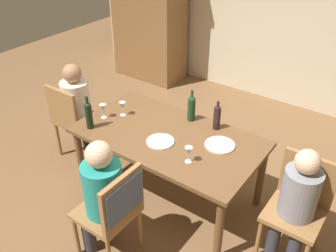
# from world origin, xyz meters

# --- Properties ---
(ground_plane) EXTENTS (10.00, 10.00, 0.00)m
(ground_plane) POSITION_xyz_m (0.00, 0.00, 0.00)
(ground_plane) COLOR brown
(rear_room_partition) EXTENTS (6.40, 0.12, 2.70)m
(rear_room_partition) POSITION_xyz_m (0.00, 2.68, 1.35)
(rear_room_partition) COLOR beige
(rear_room_partition) RESTS_ON ground_plane
(armoire_cabinet) EXTENTS (1.18, 0.62, 2.18)m
(armoire_cabinet) POSITION_xyz_m (-1.97, 2.23, 1.10)
(armoire_cabinet) COLOR brown
(armoire_cabinet) RESTS_ON ground_plane
(dining_table) EXTENTS (1.75, 0.97, 0.74)m
(dining_table) POSITION_xyz_m (0.00, 0.00, 0.66)
(dining_table) COLOR brown
(dining_table) RESTS_ON ground_plane
(chair_right_end) EXTENTS (0.44, 0.44, 0.92)m
(chair_right_end) POSITION_xyz_m (1.25, 0.09, 0.53)
(chair_right_end) COLOR olive
(chair_right_end) RESTS_ON ground_plane
(chair_near) EXTENTS (0.46, 0.44, 0.92)m
(chair_near) POSITION_xyz_m (0.12, -0.86, 0.59)
(chair_near) COLOR olive
(chair_near) RESTS_ON ground_plane
(chair_left_end) EXTENTS (0.44, 0.44, 0.92)m
(chair_left_end) POSITION_xyz_m (-1.25, -0.09, 0.53)
(chair_left_end) COLOR olive
(chair_left_end) RESTS_ON ground_plane
(person_woman_host) EXTENTS (0.29, 0.33, 1.09)m
(person_woman_host) POSITION_xyz_m (1.25, -0.03, 0.64)
(person_woman_host) COLOR #33333D
(person_woman_host) RESTS_ON ground_plane
(person_man_bearded) EXTENTS (0.36, 0.31, 1.14)m
(person_man_bearded) POSITION_xyz_m (-0.03, -0.86, 0.66)
(person_man_bearded) COLOR #33333D
(person_man_bearded) RESTS_ON ground_plane
(person_man_guest) EXTENTS (0.31, 0.36, 1.14)m
(person_man_guest) POSITION_xyz_m (-1.25, 0.03, 0.66)
(person_man_guest) COLOR #33333D
(person_man_guest) RESTS_ON ground_plane
(wine_bottle_tall_green) EXTENTS (0.07, 0.07, 0.34)m
(wine_bottle_tall_green) POSITION_xyz_m (-0.68, -0.33, 0.89)
(wine_bottle_tall_green) COLOR black
(wine_bottle_tall_green) RESTS_ON dining_table
(wine_bottle_dark_red) EXTENTS (0.08, 0.08, 0.33)m
(wine_bottle_dark_red) POSITION_xyz_m (0.03, 0.36, 0.88)
(wine_bottle_dark_red) COLOR #19381E
(wine_bottle_dark_red) RESTS_ON dining_table
(wine_bottle_short_olive) EXTENTS (0.07, 0.07, 0.29)m
(wine_bottle_short_olive) POSITION_xyz_m (0.31, 0.36, 0.87)
(wine_bottle_short_olive) COLOR black
(wine_bottle_short_olive) RESTS_ON dining_table
(wine_glass_near_left) EXTENTS (0.07, 0.07, 0.15)m
(wine_glass_near_left) POSITION_xyz_m (-0.58, 0.03, 0.85)
(wine_glass_near_left) COLOR silver
(wine_glass_near_left) RESTS_ON dining_table
(wine_glass_centre) EXTENTS (0.07, 0.07, 0.15)m
(wine_glass_centre) POSITION_xyz_m (-0.71, -0.12, 0.85)
(wine_glass_centre) COLOR silver
(wine_glass_centre) RESTS_ON dining_table
(wine_glass_near_right) EXTENTS (0.07, 0.07, 0.15)m
(wine_glass_near_right) POSITION_xyz_m (0.37, -0.23, 0.85)
(wine_glass_near_right) COLOR silver
(wine_glass_near_right) RESTS_ON dining_table
(dinner_plate_host) EXTENTS (0.27, 0.27, 0.01)m
(dinner_plate_host) POSITION_xyz_m (0.48, 0.13, 0.75)
(dinner_plate_host) COLOR silver
(dinner_plate_host) RESTS_ON dining_table
(dinner_plate_guest_left) EXTENTS (0.25, 0.25, 0.01)m
(dinner_plate_guest_left) POSITION_xyz_m (0.01, -0.13, 0.75)
(dinner_plate_guest_left) COLOR white
(dinner_plate_guest_left) RESTS_ON dining_table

